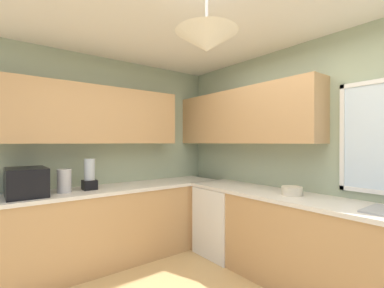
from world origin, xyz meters
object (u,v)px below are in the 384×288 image
Objects in this scene: dishwasher at (224,220)px; kettle at (64,181)px; microwave at (26,182)px; bowl at (292,191)px; blender_appliance at (90,176)px.

kettle is at bearing -109.47° from dishwasher.
microwave reaches higher than dishwasher.
dishwasher is at bearing -178.23° from bowl.
kettle is 0.28m from blender_appliance.
microwave is 2.73m from bowl.
bowl is at bearing 43.85° from blender_appliance.
kettle is at bearing -131.15° from bowl.
microwave is 0.35m from kettle.
kettle is 0.71× the size of blender_appliance.
bowl reaches higher than dishwasher.
bowl is (1.63, 2.19, -0.10)m from microwave.
blender_appliance is at bearing 94.14° from kettle.
microwave is 1.87× the size of kettle.
blender_appliance reaches higher than microwave.
dishwasher is at bearing 66.72° from blender_appliance.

